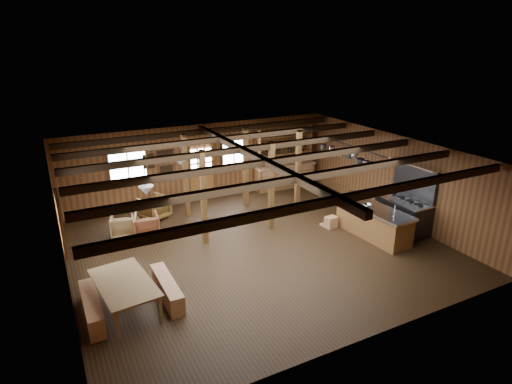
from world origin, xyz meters
TOP-DOWN VIEW (x-y plane):
  - room at (0.00, 0.00)m, footprint 10.04×9.04m
  - ceiling_joists at (0.00, 0.18)m, footprint 9.80×8.82m
  - timber_posts at (0.52, 2.08)m, footprint 3.95×2.35m
  - back_door at (0.00, 4.45)m, footprint 1.02×0.08m
  - window_back_left at (-2.60, 4.46)m, footprint 1.32×0.06m
  - window_back_right at (1.30, 4.46)m, footprint 1.02×0.06m
  - window_left at (-4.96, 0.50)m, footprint 0.14×1.24m
  - notice_boards at (-1.50, 4.46)m, footprint 1.08×0.03m
  - back_counter at (3.40, 4.20)m, footprint 2.55×0.60m
  - pendant_lamps at (-2.25, 1.00)m, footprint 1.86×2.36m
  - pot_rack at (3.43, 0.17)m, footprint 0.36×3.00m
  - kitchen_island at (3.47, -0.91)m, footprint 1.04×2.55m
  - step_stool at (2.73, 0.17)m, footprint 0.44×0.34m
  - commercial_range at (4.64, -0.99)m, footprint 0.90×1.75m
  - dining_table at (-3.90, -1.28)m, footprint 1.31×2.07m
  - bench_wall at (-4.65, -1.28)m, footprint 0.33×1.76m
  - bench_aisle at (-3.00, -1.28)m, footprint 0.33×1.73m
  - armchair_a at (-2.07, 3.48)m, footprint 1.10×1.11m
  - armchair_b at (-2.65, 2.22)m, footprint 0.84×0.86m
  - armchair_c at (-3.22, 2.53)m, footprint 0.93×0.94m
  - counter_pot at (3.46, 0.09)m, footprint 0.30×0.30m
  - bowl at (3.35, -0.71)m, footprint 0.26×0.26m

SIDE VIEW (x-z plane):
  - step_stool at x=2.73m, z-range 0.00..0.37m
  - bench_aisle at x=-3.00m, z-range 0.00..0.48m
  - bench_wall at x=-4.65m, z-range 0.00..0.48m
  - dining_table at x=-3.90m, z-range 0.00..0.69m
  - armchair_b at x=-2.65m, z-range 0.00..0.70m
  - armchair_c at x=-3.22m, z-range 0.00..0.71m
  - armchair_a at x=-2.07m, z-range 0.00..0.76m
  - kitchen_island at x=3.47m, z-range -0.12..1.08m
  - back_counter at x=3.40m, z-range -0.62..1.83m
  - commercial_range at x=4.64m, z-range -0.40..1.76m
  - back_door at x=0.00m, z-range -0.19..1.96m
  - bowl at x=3.35m, z-range 0.94..1.00m
  - counter_pot at x=3.46m, z-range 0.94..1.12m
  - room at x=0.00m, z-range -0.02..2.82m
  - timber_posts at x=0.52m, z-range 0.00..2.80m
  - window_back_left at x=-2.60m, z-range 0.94..2.26m
  - window_back_right at x=1.30m, z-range 0.94..2.26m
  - window_left at x=-4.96m, z-range 0.94..2.26m
  - notice_boards at x=-1.50m, z-range 1.19..2.09m
  - pendant_lamps at x=-2.25m, z-range 1.92..2.58m
  - pot_rack at x=3.43m, z-range 2.03..2.48m
  - ceiling_joists at x=0.00m, z-range 2.59..2.77m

